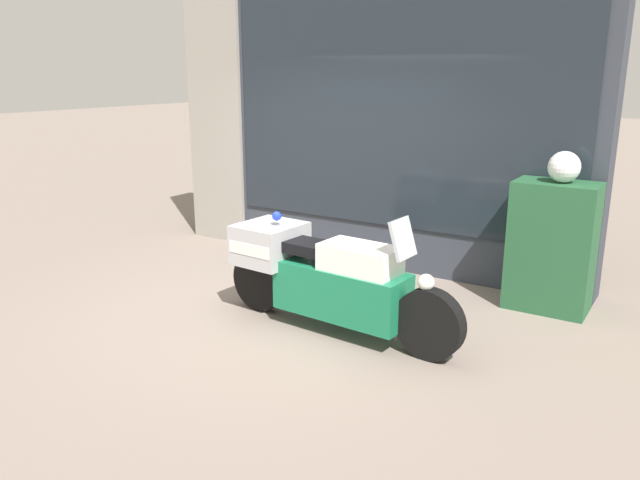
% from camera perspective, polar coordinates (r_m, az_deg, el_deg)
% --- Properties ---
extents(ground_plane, '(60.00, 60.00, 0.00)m').
position_cam_1_polar(ground_plane, '(6.35, -4.31, -6.30)').
color(ground_plane, gray).
extents(shop_building, '(5.42, 0.55, 3.94)m').
position_cam_1_polar(shop_building, '(7.79, 2.01, 12.71)').
color(shop_building, '#333842').
rests_on(shop_building, ground).
extents(window_display, '(4.07, 0.30, 1.94)m').
position_cam_1_polar(window_display, '(7.68, 6.94, 1.13)').
color(window_display, slate).
rests_on(window_display, ground).
extents(paramedic_motorcycle, '(2.47, 0.65, 1.16)m').
position_cam_1_polar(paramedic_motorcycle, '(5.72, 0.21, -3.13)').
color(paramedic_motorcycle, black).
rests_on(paramedic_motorcycle, ground).
extents(utility_cabinet, '(0.79, 0.50, 1.29)m').
position_cam_1_polar(utility_cabinet, '(6.56, 20.43, -0.58)').
color(utility_cabinet, '#235633').
rests_on(utility_cabinet, ground).
extents(white_helmet, '(0.30, 0.30, 0.30)m').
position_cam_1_polar(white_helmet, '(6.38, 21.43, 6.23)').
color(white_helmet, white).
rests_on(white_helmet, utility_cabinet).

